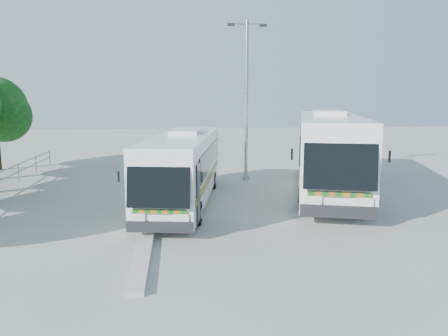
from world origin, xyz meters
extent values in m
plane|color=#A6A6A1|center=(0.00, 0.00, 0.00)|extent=(100.00, 100.00, 0.00)
cube|color=#B2B2AD|center=(-2.30, 2.00, 0.07)|extent=(0.40, 16.00, 0.15)
cylinder|color=gray|center=(-10.00, 14.00, 0.50)|extent=(0.06, 0.06, 1.00)
sphere|color=#11340E|center=(-11.94, 12.80, 3.46)|extent=(3.28, 3.28, 3.28)
cube|color=silver|center=(-1.00, 3.21, 1.65)|extent=(3.93, 10.78, 2.68)
cube|color=black|center=(-1.89, -2.02, 1.98)|extent=(2.06, 0.73, 1.71)
cube|color=black|center=(-2.01, 3.92, 1.98)|extent=(1.45, 8.34, 0.97)
cube|color=black|center=(0.19, 3.55, 1.98)|extent=(1.45, 8.34, 0.97)
cube|color=#0D6019|center=(-2.15, 3.14, 1.14)|extent=(1.55, 9.03, 0.25)
cylinder|color=black|center=(-2.55, 0.00, 0.44)|extent=(0.41, 0.91, 0.88)
cylinder|color=black|center=(-0.59, -0.34, 0.44)|extent=(0.41, 0.91, 0.88)
cylinder|color=black|center=(-1.48, 6.33, 0.44)|extent=(0.41, 0.91, 0.88)
cylinder|color=black|center=(0.48, 6.00, 0.44)|extent=(0.41, 0.91, 0.88)
cube|color=white|center=(6.16, 5.12, 2.05)|extent=(6.25, 13.36, 3.33)
cube|color=black|center=(4.34, -1.22, 2.46)|extent=(2.55, 1.17, 2.12)
cube|color=black|center=(5.01, 6.13, 2.46)|extent=(2.95, 10.10, 1.20)
cube|color=black|center=(7.67, 5.36, 2.46)|extent=(2.95, 10.10, 1.20)
cube|color=#0C5920|center=(4.73, 5.19, 1.42)|extent=(3.17, 10.93, 0.31)
cylinder|color=black|center=(3.80, 1.36, 0.55)|extent=(0.62, 1.14, 1.09)
cylinder|color=black|center=(6.17, 0.68, 0.55)|extent=(0.62, 1.14, 1.09)
cylinder|color=black|center=(6.00, 9.03, 0.55)|extent=(0.62, 1.14, 1.09)
cylinder|color=black|center=(8.37, 8.35, 0.55)|extent=(0.62, 1.14, 1.09)
cylinder|color=#979A9F|center=(2.52, 8.21, 4.34)|extent=(0.18, 0.18, 8.67)
cylinder|color=#979A9F|center=(2.52, 8.21, 8.46)|extent=(1.74, 0.14, 0.09)
cube|color=black|center=(1.65, 8.18, 8.40)|extent=(0.39, 0.21, 0.13)
cube|color=black|center=(3.39, 8.24, 8.40)|extent=(0.39, 0.21, 0.13)
camera|label=1|loc=(-1.26, -15.68, 4.59)|focal=35.00mm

